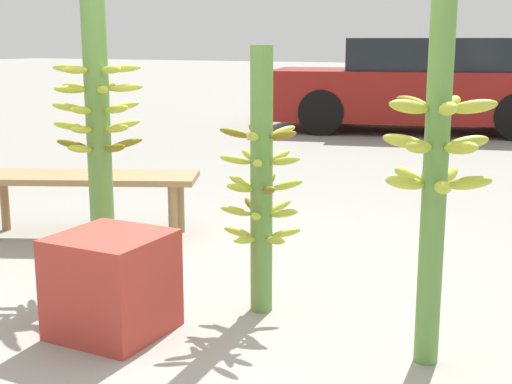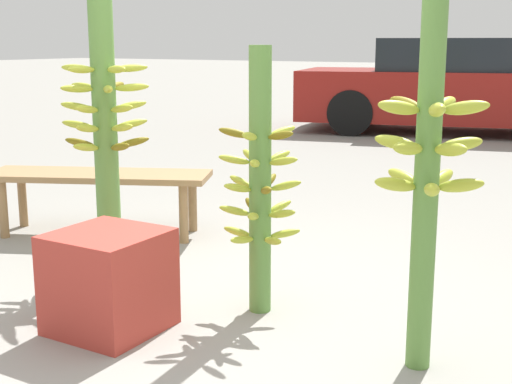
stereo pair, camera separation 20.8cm
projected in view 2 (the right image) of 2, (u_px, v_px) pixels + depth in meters
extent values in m
plane|color=gray|center=(215.00, 331.00, 3.24)|extent=(80.00, 80.00, 0.00)
cylinder|color=#5B8C3D|center=(105.00, 129.00, 3.87)|extent=(0.13, 0.13, 1.65)
ellipsoid|color=#ADB733|center=(107.00, 67.00, 3.95)|extent=(0.14, 0.18, 0.05)
ellipsoid|color=#ADB733|center=(77.00, 68.00, 3.84)|extent=(0.19, 0.09, 0.05)
ellipsoid|color=#ADB733|center=(81.00, 69.00, 3.68)|extent=(0.05, 0.19, 0.05)
ellipsoid|color=#ADB733|center=(116.00, 69.00, 3.69)|extent=(0.19, 0.10, 0.05)
ellipsoid|color=#ADB733|center=(131.00, 68.00, 3.86)|extent=(0.15, 0.17, 0.05)
ellipsoid|color=#736414|center=(116.00, 86.00, 3.97)|extent=(0.09, 0.19, 0.05)
ellipsoid|color=#ADB733|center=(83.00, 87.00, 3.91)|extent=(0.19, 0.05, 0.05)
ellipsoid|color=#ADB733|center=(77.00, 89.00, 3.73)|extent=(0.10, 0.19, 0.05)
ellipsoid|color=#ADB733|center=(108.00, 89.00, 3.68)|extent=(0.17, 0.15, 0.05)
ellipsoid|color=#ADB733|center=(132.00, 87.00, 3.83)|extent=(0.18, 0.14, 0.05)
ellipsoid|color=#ADB733|center=(87.00, 109.00, 3.71)|extent=(0.06, 0.19, 0.07)
ellipsoid|color=#ADB733|center=(122.00, 109.00, 3.75)|extent=(0.19, 0.07, 0.07)
ellipsoid|color=#ADB733|center=(131.00, 106.00, 3.92)|extent=(0.13, 0.18, 0.07)
ellipsoid|color=#ADB733|center=(104.00, 104.00, 3.99)|extent=(0.16, 0.16, 0.07)
ellipsoid|color=#ADB733|center=(77.00, 107.00, 3.86)|extent=(0.19, 0.12, 0.07)
ellipsoid|color=#ADB733|center=(78.00, 125.00, 3.88)|extent=(0.19, 0.11, 0.07)
ellipsoid|color=#ADB733|center=(87.00, 128.00, 3.73)|extent=(0.06, 0.19, 0.07)
ellipsoid|color=#ADB733|center=(122.00, 128.00, 3.77)|extent=(0.19, 0.08, 0.07)
ellipsoid|color=#ADB733|center=(132.00, 124.00, 3.94)|extent=(0.13, 0.18, 0.07)
ellipsoid|color=#ADB733|center=(105.00, 122.00, 4.01)|extent=(0.16, 0.17, 0.07)
ellipsoid|color=#ADB733|center=(86.00, 147.00, 3.76)|extent=(0.04, 0.19, 0.07)
ellipsoid|color=#736414|center=(120.00, 147.00, 3.78)|extent=(0.19, 0.10, 0.07)
ellipsoid|color=#736414|center=(133.00, 142.00, 3.95)|extent=(0.14, 0.18, 0.07)
ellipsoid|color=#ADB733|center=(109.00, 140.00, 4.03)|extent=(0.14, 0.18, 0.07)
ellipsoid|color=#736414|center=(80.00, 143.00, 3.92)|extent=(0.19, 0.10, 0.07)
cylinder|color=#5B8C3D|center=(260.00, 183.00, 3.37)|extent=(0.11, 0.11, 1.28)
ellipsoid|color=#736414|center=(281.00, 135.00, 3.24)|extent=(0.16, 0.06, 0.07)
ellipsoid|color=#ADB733|center=(282.00, 132.00, 3.38)|extent=(0.10, 0.15, 0.07)
ellipsoid|color=#736414|center=(254.00, 130.00, 3.43)|extent=(0.13, 0.14, 0.07)
ellipsoid|color=#736414|center=(234.00, 133.00, 3.33)|extent=(0.15, 0.10, 0.07)
ellipsoid|color=#ADB733|center=(250.00, 136.00, 3.21)|extent=(0.06, 0.16, 0.07)
ellipsoid|color=#ADB733|center=(234.00, 160.00, 3.33)|extent=(0.14, 0.12, 0.07)
ellipsoid|color=#ADB733|center=(255.00, 163.00, 3.22)|extent=(0.08, 0.16, 0.07)
ellipsoid|color=#ADB733|center=(283.00, 161.00, 3.28)|extent=(0.15, 0.04, 0.07)
ellipsoid|color=#ADB733|center=(279.00, 156.00, 3.42)|extent=(0.08, 0.16, 0.07)
ellipsoid|color=#ADB733|center=(250.00, 155.00, 3.45)|extent=(0.15, 0.12, 0.07)
ellipsoid|color=#736414|center=(270.00, 181.00, 3.48)|extent=(0.06, 0.16, 0.07)
ellipsoid|color=#ADB733|center=(241.00, 182.00, 3.45)|extent=(0.16, 0.06, 0.07)
ellipsoid|color=#ADB733|center=(238.00, 188.00, 3.31)|extent=(0.10, 0.15, 0.07)
ellipsoid|color=#736414|center=(266.00, 190.00, 3.25)|extent=(0.13, 0.14, 0.07)
ellipsoid|color=#ADB733|center=(286.00, 186.00, 3.36)|extent=(0.15, 0.10, 0.07)
ellipsoid|color=#ADB733|center=(253.00, 216.00, 3.28)|extent=(0.08, 0.16, 0.07)
ellipsoid|color=#ADB733|center=(282.00, 214.00, 3.33)|extent=(0.16, 0.04, 0.07)
ellipsoid|color=#ADB733|center=(280.00, 207.00, 3.47)|extent=(0.09, 0.16, 0.07)
ellipsoid|color=#736414|center=(251.00, 205.00, 3.51)|extent=(0.14, 0.12, 0.07)
ellipsoid|color=#ADB733|center=(235.00, 211.00, 3.39)|extent=(0.15, 0.12, 0.07)
ellipsoid|color=#ADB733|center=(237.00, 232.00, 3.47)|extent=(0.16, 0.05, 0.06)
ellipsoid|color=#ADB733|center=(242.00, 240.00, 3.33)|extent=(0.07, 0.16, 0.06)
ellipsoid|color=#ADB733|center=(273.00, 241.00, 3.31)|extent=(0.15, 0.11, 0.06)
ellipsoid|color=#ADB733|center=(285.00, 233.00, 3.44)|extent=(0.14, 0.13, 0.06)
ellipsoid|color=#ADB733|center=(263.00, 228.00, 3.54)|extent=(0.09, 0.16, 0.06)
cylinder|color=#5B8C3D|center=(427.00, 167.00, 2.73)|extent=(0.10, 0.10, 1.64)
ellipsoid|color=#736414|center=(406.00, 104.00, 2.79)|extent=(0.18, 0.12, 0.08)
ellipsoid|color=#ADB733|center=(399.00, 107.00, 2.65)|extent=(0.16, 0.16, 0.08)
ellipsoid|color=#ADB733|center=(437.00, 110.00, 2.55)|extent=(0.13, 0.18, 0.08)
ellipsoid|color=#ADB733|center=(466.00, 108.00, 2.64)|extent=(0.18, 0.08, 0.08)
ellipsoid|color=#ADB733|center=(445.00, 104.00, 2.78)|extent=(0.08, 0.18, 0.08)
ellipsoid|color=#ADB733|center=(451.00, 149.00, 2.60)|extent=(0.18, 0.14, 0.07)
ellipsoid|color=#ADB733|center=(461.00, 144.00, 2.72)|extent=(0.17, 0.15, 0.07)
ellipsoid|color=#736414|center=(427.00, 140.00, 2.84)|extent=(0.11, 0.18, 0.07)
ellipsoid|color=#ADB733|center=(395.00, 142.00, 2.77)|extent=(0.18, 0.06, 0.07)
ellipsoid|color=#ADB733|center=(408.00, 148.00, 2.63)|extent=(0.10, 0.18, 0.07)
ellipsoid|color=#ADB733|center=(403.00, 178.00, 2.85)|extent=(0.18, 0.13, 0.08)
ellipsoid|color=#ADB733|center=(395.00, 184.00, 2.71)|extent=(0.16, 0.16, 0.08)
ellipsoid|color=#ADB733|center=(432.00, 190.00, 2.62)|extent=(0.13, 0.18, 0.08)
ellipsoid|color=#ADB733|center=(461.00, 185.00, 2.69)|extent=(0.18, 0.08, 0.08)
ellipsoid|color=#ADB733|center=(442.00, 178.00, 2.84)|extent=(0.08, 0.18, 0.08)
cube|color=#99754C|center=(98.00, 175.00, 4.79)|extent=(1.53, 1.01, 0.04)
cylinder|color=#99754C|center=(22.00, 199.00, 5.05)|extent=(0.06, 0.06, 0.39)
cylinder|color=#99754C|center=(193.00, 204.00, 4.92)|extent=(0.06, 0.06, 0.39)
cylinder|color=#99754C|center=(3.00, 209.00, 4.75)|extent=(0.06, 0.06, 0.39)
cylinder|color=#99754C|center=(184.00, 214.00, 4.63)|extent=(0.06, 0.06, 0.39)
cube|color=maroon|center=(450.00, 95.00, 10.24)|extent=(4.52, 2.75, 0.71)
cube|color=black|center=(464.00, 54.00, 10.07)|extent=(2.65, 2.12, 0.45)
cylinder|color=black|center=(351.00, 113.00, 9.91)|extent=(0.67, 0.36, 0.64)
cylinder|color=black|center=(365.00, 104.00, 11.36)|extent=(0.67, 0.36, 0.64)
cube|color=#B2382D|center=(109.00, 281.00, 3.22)|extent=(0.46, 0.46, 0.46)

